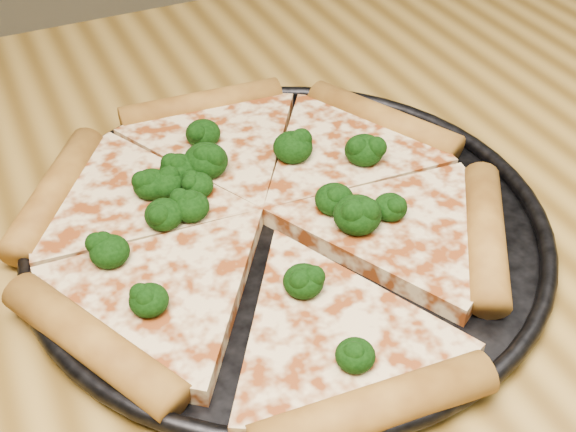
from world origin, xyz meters
name	(u,v)px	position (x,y,z in m)	size (l,w,h in m)	color
dining_table	(186,405)	(0.00, 0.00, 0.66)	(1.20, 0.90, 0.75)	olive
pizza_pan	(288,225)	(0.10, 0.04, 0.76)	(0.37, 0.37, 0.02)	black
pizza	(265,215)	(0.08, 0.05, 0.77)	(0.36, 0.37, 0.03)	#DCC187
broccoli_florets	(247,194)	(0.08, 0.06, 0.78)	(0.23, 0.27, 0.03)	black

